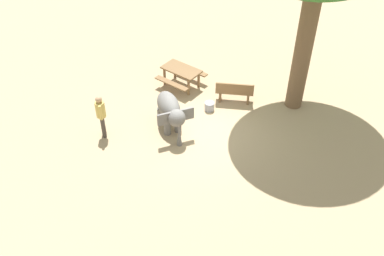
% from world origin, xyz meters
% --- Properties ---
extents(ground_plane, '(60.00, 60.00, 0.00)m').
position_xyz_m(ground_plane, '(0.00, 0.00, 0.00)').
color(ground_plane, tan).
extents(elephant, '(1.25, 1.87, 1.29)m').
position_xyz_m(elephant, '(1.03, -0.28, 0.82)').
color(elephant, slate).
rests_on(elephant, ground_plane).
extents(person_handler, '(0.32, 0.51, 1.62)m').
position_xyz_m(person_handler, '(3.31, -0.49, 0.95)').
color(person_handler, '#3F3833').
rests_on(person_handler, ground_plane).
extents(wooden_bench, '(1.45, 0.87, 0.88)m').
position_xyz_m(wooden_bench, '(-1.58, -1.30, 0.47)').
color(wooden_bench, brown).
rests_on(wooden_bench, ground_plane).
extents(picnic_table_near, '(2.10, 2.10, 0.78)m').
position_xyz_m(picnic_table_near, '(0.10, -2.82, 0.59)').
color(picnic_table_near, brown).
rests_on(picnic_table_near, ground_plane).
extents(feed_bucket, '(0.36, 0.36, 0.32)m').
position_xyz_m(feed_bucket, '(-0.56, -1.04, 0.16)').
color(feed_bucket, gray).
rests_on(feed_bucket, ground_plane).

